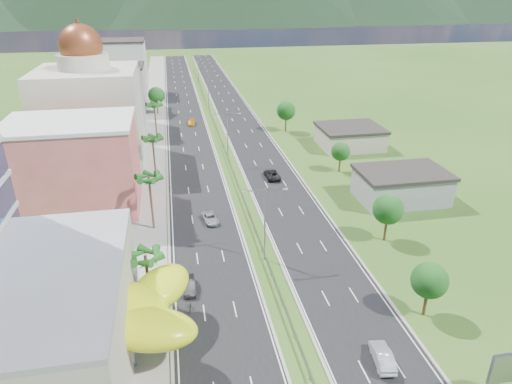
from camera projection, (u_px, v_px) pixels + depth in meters
ground at (281, 304)px, 55.43m from camera, size 500.00×500.00×0.00m
road_left at (185, 117)px, 134.75m from camera, size 11.00×260.00×0.04m
road_right at (236, 114)px, 137.27m from camera, size 11.00×260.00×0.04m
sidewalk_left at (153, 118)px, 133.14m from camera, size 7.00×260.00×0.12m
median_guardrail at (217, 131)px, 119.64m from camera, size 0.10×216.06×0.76m
streetlight_median_b at (265, 217)px, 61.60m from camera, size 6.04×0.25×11.00m
streetlight_median_c at (227, 132)px, 97.42m from camera, size 6.04×0.25×11.00m
streetlight_median_d at (208, 89)px, 137.71m from camera, size 6.04×0.25×11.00m
streetlight_median_e at (198, 66)px, 178.00m from camera, size 6.04×0.25×11.00m
lime_canopy at (100, 312)px, 46.43m from camera, size 18.00×15.00×7.40m
pink_shophouse at (75, 168)px, 76.29m from camera, size 20.00×15.00×15.00m
domed_building at (91, 111)px, 95.30m from camera, size 20.00×20.00×28.70m
midrise_grey at (110, 100)px, 119.23m from camera, size 16.00×15.00×16.00m
midrise_beige at (118, 89)px, 139.55m from camera, size 16.00×15.00×13.00m
midrise_white at (123, 68)px, 159.11m from camera, size 16.00×15.00×18.00m
shed_near at (401, 187)px, 81.48m from camera, size 15.00×10.00×5.00m
shed_far at (350, 138)px, 108.81m from camera, size 14.00×12.00×4.40m
palm_tree_b at (146, 258)px, 51.71m from camera, size 3.60×3.60×8.10m
palm_tree_c at (149, 180)px, 69.03m from camera, size 3.60×3.60×9.60m
palm_tree_d at (152, 140)px, 90.01m from camera, size 3.60×3.60×8.60m
palm_tree_e at (154, 106)px, 112.08m from camera, size 3.60×3.60×9.40m
leafy_tree_lfar at (156, 95)px, 135.59m from camera, size 4.90×4.90×8.05m
leafy_tree_ra at (429, 281)px, 51.67m from camera, size 4.20×4.20×6.90m
leafy_tree_rb at (388, 209)px, 67.23m from camera, size 4.55×4.55×7.47m
leafy_tree_rc at (341, 152)px, 93.14m from camera, size 3.85×3.85×6.33m
leafy_tree_rd at (286, 111)px, 118.83m from camera, size 4.90×4.90×8.05m
mountain_ridge at (236, 24)px, 468.42m from camera, size 860.00×140.00×90.00m
car_dark_left at (189, 285)px, 57.59m from camera, size 1.54×4.35×1.43m
car_silver_mid_left at (210, 218)px, 74.39m from camera, size 2.87×4.87×1.27m
car_yellow_far_left at (192, 122)px, 126.60m from camera, size 2.59×4.93×1.36m
car_silver_right at (382, 356)px, 46.44m from camera, size 2.34×4.95×1.57m
car_dark_far_right at (272, 174)px, 91.37m from camera, size 2.65×5.58×1.54m
motorcycle at (190, 305)px, 54.12m from camera, size 0.74×1.93×1.21m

